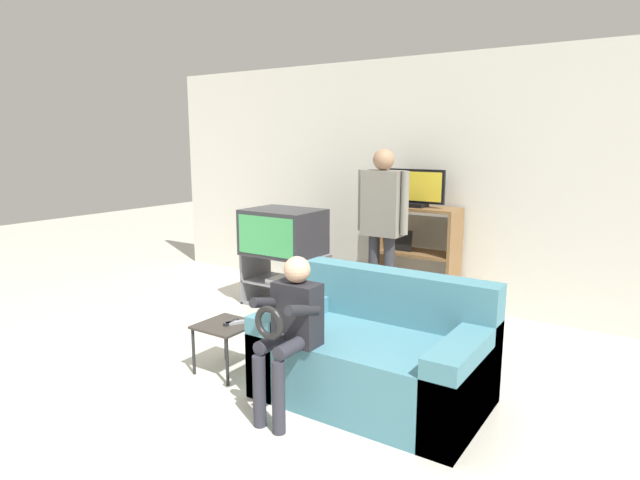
# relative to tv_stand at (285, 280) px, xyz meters

# --- Properties ---
(ground_plane) EXTENTS (18.00, 18.00, 0.00)m
(ground_plane) POSITION_rel_tv_stand_xyz_m (0.83, -2.54, -0.28)
(ground_plane) COLOR beige
(wall_back) EXTENTS (6.40, 0.06, 2.60)m
(wall_back) POSITION_rel_tv_stand_xyz_m (0.83, 0.95, 1.02)
(wall_back) COLOR silver
(wall_back) RESTS_ON ground_plane
(tv_stand) EXTENTS (0.86, 0.49, 0.56)m
(tv_stand) POSITION_rel_tv_stand_xyz_m (0.00, 0.00, 0.00)
(tv_stand) COLOR slate
(tv_stand) RESTS_ON ground_plane
(television_main) EXTENTS (0.77, 0.60, 0.48)m
(television_main) POSITION_rel_tv_stand_xyz_m (-0.01, -0.02, 0.52)
(television_main) COLOR #2D2D33
(television_main) RESTS_ON tv_stand
(media_shelf) EXTENTS (0.81, 0.38, 1.07)m
(media_shelf) POSITION_rel_tv_stand_xyz_m (1.21, 0.69, 0.27)
(media_shelf) COLOR brown
(media_shelf) RESTS_ON ground_plane
(television_flat) EXTENTS (0.60, 0.20, 0.38)m
(television_flat) POSITION_rel_tv_stand_xyz_m (1.17, 0.67, 0.98)
(television_flat) COLOR black
(television_flat) RESTS_ON media_shelf
(folding_stool) EXTENTS (0.38, 0.38, 0.57)m
(folding_stool) POSITION_rel_tv_stand_xyz_m (1.02, -0.50, 0.19)
(folding_stool) COLOR black
(folding_stool) RESTS_ON ground_plane
(snack_table) EXTENTS (0.39, 0.39, 0.38)m
(snack_table) POSITION_rel_tv_stand_xyz_m (0.64, -1.59, 0.05)
(snack_table) COLOR #38332D
(snack_table) RESTS_ON ground_plane
(remote_control_black) EXTENTS (0.04, 0.15, 0.02)m
(remote_control_black) POSITION_rel_tv_stand_xyz_m (0.67, -1.56, 0.11)
(remote_control_black) COLOR #232328
(remote_control_black) RESTS_ON snack_table
(remote_control_white) EXTENTS (0.10, 0.14, 0.02)m
(remote_control_white) POSITION_rel_tv_stand_xyz_m (0.70, -1.55, 0.11)
(remote_control_white) COLOR gray
(remote_control_white) RESTS_ON snack_table
(couch) EXTENTS (1.48, 0.91, 0.83)m
(couch) POSITION_rel_tv_stand_xyz_m (1.78, -1.32, 0.02)
(couch) COLOR teal
(couch) RESTS_ON ground_plane
(person_standing_adult) EXTENTS (0.53, 0.20, 1.67)m
(person_standing_adult) POSITION_rel_tv_stand_xyz_m (1.05, 0.18, 0.74)
(person_standing_adult) COLOR #2D2D33
(person_standing_adult) RESTS_ON ground_plane
(person_seated_child) EXTENTS (0.33, 0.43, 1.03)m
(person_seated_child) POSITION_rel_tv_stand_xyz_m (1.44, -1.84, 0.34)
(person_seated_child) COLOR #2D2D38
(person_seated_child) RESTS_ON ground_plane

